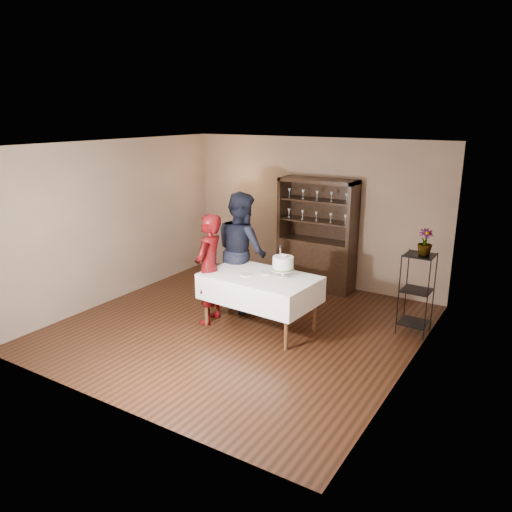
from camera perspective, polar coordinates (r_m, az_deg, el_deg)
The scene contains 14 objects.
floor at distance 7.63m, azimuth -1.90°, elevation -8.07°, with size 5.00×5.00×0.00m, color black.
ceiling at distance 6.97m, azimuth -2.11°, elevation 12.62°, with size 5.00×5.00×0.00m, color silver.
back_wall at distance 9.31m, azimuth 6.60°, elevation 5.04°, with size 5.00×0.02×2.70m, color brown.
wall_left at distance 8.78m, azimuth -15.73°, elevation 3.87°, with size 0.02×5.00×2.70m, color brown.
wall_right at distance 6.20m, azimuth 17.62°, elevation -1.30°, with size 0.02×5.00×2.70m, color brown.
china_hutch at distance 9.17m, azimuth 6.93°, elevation 0.44°, with size 1.40×0.48×2.00m.
plant_etagere at distance 7.57m, azimuth 17.88°, elevation -3.75°, with size 0.42×0.42×1.20m.
cake_table at distance 7.36m, azimuth 0.46°, elevation -3.67°, with size 1.71×1.12×0.82m.
woman at distance 7.56m, azimuth -5.38°, elevation -1.48°, with size 0.62×0.41×1.69m, color #3D0506.
man at distance 8.09m, azimuth -1.65°, elevation 0.62°, with size 0.94×0.73×1.92m, color black.
cake at distance 7.22m, azimuth 3.10°, elevation -0.91°, with size 0.34×0.34×0.47m.
plate_near at distance 7.31m, azimuth -1.14°, elevation -2.15°, with size 0.19×0.19×0.01m, color silver.
plate_far at distance 7.38m, azimuth 1.16°, elevation -1.98°, with size 0.18×0.18×0.01m, color silver.
potted_plant at distance 7.39m, azimuth 18.76°, elevation 1.53°, with size 0.21×0.21×0.37m, color #4F6E34.
Camera 1 is at (3.87, -5.78, 3.13)m, focal length 35.00 mm.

